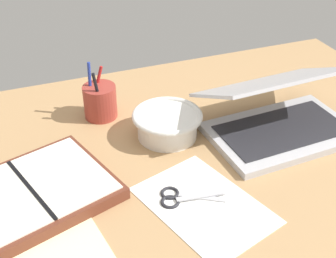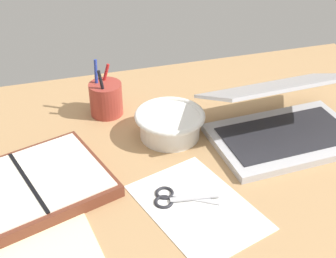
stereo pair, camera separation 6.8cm
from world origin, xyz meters
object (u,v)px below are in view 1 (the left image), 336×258
object	(u,v)px
laptop	(279,115)
scissors	(178,197)
bowl	(168,123)
pen_cup	(100,101)
planner	(32,194)

from	to	relation	value
laptop	scissors	size ratio (longest dim) A/B	2.68
bowl	pen_cup	size ratio (longest dim) A/B	1.14
laptop	bowl	size ratio (longest dim) A/B	2.13
bowl	scissors	world-z (taller)	bowl
pen_cup	scissors	xyz separation A→B (cm)	(6.74, -36.40, -4.07)
laptop	bowl	world-z (taller)	laptop
planner	scissors	distance (cm)	29.45
bowl	planner	world-z (taller)	bowl
pen_cup	scissors	size ratio (longest dim) A/B	1.10
bowl	scissors	xyz separation A→B (cm)	(-6.09, -21.82, -3.24)
laptop	pen_cup	xyz separation A→B (cm)	(-38.55, 22.33, -0.33)
scissors	planner	bearing A→B (deg)	179.21
pen_cup	planner	world-z (taller)	pen_cup
pen_cup	scissors	distance (cm)	37.24
laptop	bowl	xyz separation A→B (cm)	(-25.72, 7.75, -1.16)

